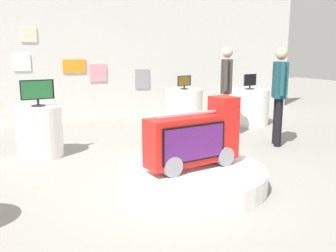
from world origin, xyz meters
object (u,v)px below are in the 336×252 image
at_px(main_display_pedestal, 192,177).
at_px(tv_on_center_rear, 250,81).
at_px(novelty_firetruck_tv, 195,140).
at_px(shopper_browsing_rear, 279,89).
at_px(tv_on_left_rear, 184,82).
at_px(shopper_browsing_near_truck, 226,85).
at_px(display_pedestal_right_rear, 40,132).
at_px(display_pedestal_center_rear, 249,107).
at_px(tv_on_right_rear, 37,92).
at_px(display_pedestal_left_rear, 184,107).

distance_m(main_display_pedestal, tv_on_center_rear, 4.31).
height_order(novelty_firetruck_tv, shopper_browsing_rear, shopper_browsing_rear).
xyz_separation_m(tv_on_left_rear, shopper_browsing_near_truck, (0.21, -1.47, 0.04)).
relative_size(display_pedestal_right_rear, shopper_browsing_rear, 0.47).
xyz_separation_m(main_display_pedestal, tv_on_center_rear, (2.85, 3.12, 0.85)).
relative_size(tv_on_center_rear, display_pedestal_right_rear, 0.46).
distance_m(tv_on_center_rear, display_pedestal_right_rear, 4.65).
bearing_deg(display_pedestal_right_rear, novelty_firetruck_tv, -51.07).
relative_size(tv_on_left_rear, shopper_browsing_rear, 0.22).
xyz_separation_m(tv_on_center_rear, shopper_browsing_rear, (-0.62, -1.81, 0.01)).
bearing_deg(tv_on_center_rear, display_pedestal_center_rear, 75.15).
distance_m(display_pedestal_center_rear, shopper_browsing_near_truck, 1.61).
height_order(tv_on_left_rear, tv_on_right_rear, tv_on_right_rear).
relative_size(display_pedestal_left_rear, display_pedestal_center_rear, 0.96).
bearing_deg(shopper_browsing_near_truck, novelty_firetruck_tv, -127.71).
height_order(tv_on_right_rear, shopper_browsing_near_truck, shopper_browsing_near_truck).
xyz_separation_m(tv_on_left_rear, display_pedestal_right_rear, (-3.13, -1.59, -0.56)).
bearing_deg(tv_on_center_rear, display_pedestal_left_rear, 158.89).
relative_size(main_display_pedestal, display_pedestal_center_rear, 2.02).
distance_m(display_pedestal_right_rear, shopper_browsing_rear, 3.98).
height_order(novelty_firetruck_tv, tv_on_right_rear, tv_on_right_rear).
bearing_deg(display_pedestal_right_rear, display_pedestal_center_rear, 13.39).
bearing_deg(display_pedestal_right_rear, shopper_browsing_near_truck, 1.95).
relative_size(novelty_firetruck_tv, tv_on_right_rear, 2.51).
bearing_deg(tv_on_center_rear, tv_on_left_rear, 159.05).
bearing_deg(display_pedestal_center_rear, main_display_pedestal, -132.44).
height_order(novelty_firetruck_tv, display_pedestal_center_rear, novelty_firetruck_tv).
xyz_separation_m(novelty_firetruck_tv, display_pedestal_left_rear, (1.47, 3.64, -0.18)).
bearing_deg(tv_on_left_rear, shopper_browsing_rear, -72.31).
relative_size(main_display_pedestal, shopper_browsing_rear, 1.06).
height_order(tv_on_center_rear, shopper_browsing_rear, shopper_browsing_rear).
relative_size(display_pedestal_right_rear, shopper_browsing_near_truck, 0.47).
height_order(novelty_firetruck_tv, tv_on_left_rear, tv_on_left_rear).
bearing_deg(display_pedestal_left_rear, tv_on_left_rear, -109.92).
distance_m(main_display_pedestal, shopper_browsing_near_truck, 2.89).
bearing_deg(tv_on_left_rear, novelty_firetruck_tv, -111.96).
bearing_deg(display_pedestal_right_rear, shopper_browsing_rear, -10.87).
xyz_separation_m(main_display_pedestal, shopper_browsing_rear, (2.23, 1.31, 0.86)).
bearing_deg(tv_on_center_rear, display_pedestal_right_rear, -166.66).
bearing_deg(novelty_firetruck_tv, shopper_browsing_rear, 30.68).
distance_m(display_pedestal_left_rear, tv_on_right_rear, 3.57).
xyz_separation_m(novelty_firetruck_tv, tv_on_left_rear, (1.47, 3.64, 0.38)).
bearing_deg(tv_on_right_rear, tv_on_center_rear, 13.39).
bearing_deg(tv_on_left_rear, display_pedestal_right_rear, -153.11).
height_order(display_pedestal_left_rear, display_pedestal_right_rear, same).
bearing_deg(main_display_pedestal, shopper_browsing_near_truck, 51.87).
bearing_deg(shopper_browsing_rear, display_pedestal_right_rear, 169.13).
relative_size(display_pedestal_center_rear, shopper_browsing_near_truck, 0.52).
xyz_separation_m(main_display_pedestal, display_pedestal_left_rear, (1.49, 3.64, 0.28)).
height_order(display_pedestal_right_rear, tv_on_right_rear, tv_on_right_rear).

